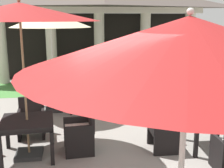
# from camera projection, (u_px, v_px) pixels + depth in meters

# --- Properties ---
(background_pavilion) EXTENTS (9.10, 3.18, 4.11)m
(background_pavilion) POSITION_uv_depth(u_px,v_px,m) (99.00, 4.00, 11.83)
(background_pavilion) COLOR beige
(background_pavilion) RESTS_ON ground
(lawn_strip) EXTENTS (10.90, 2.39, 0.01)m
(lawn_strip) POSITION_uv_depth(u_px,v_px,m) (103.00, 86.00, 11.27)
(lawn_strip) COLOR #47843D
(lawn_strip) RESTS_ON ground
(patio_table_near_foreground) EXTENTS (0.96, 0.96, 0.72)m
(patio_table_near_foreground) POSITION_uv_depth(u_px,v_px,m) (209.00, 118.00, 5.86)
(patio_table_near_foreground) COLOR black
(patio_table_near_foreground) RESTS_ON ground
(patio_chair_near_foreground_west) EXTENTS (0.58, 0.65, 0.85)m
(patio_chair_near_foreground_west) POSITION_uv_depth(u_px,v_px,m) (162.00, 131.00, 5.81)
(patio_chair_near_foreground_west) COLOR black
(patio_chair_near_foreground_west) RESTS_ON ground
(patio_umbrella_mid_left) EXTENTS (2.72, 2.72, 2.69)m
(patio_umbrella_mid_left) POSITION_uv_depth(u_px,v_px,m) (188.00, 46.00, 2.31)
(patio_umbrella_mid_left) COLOR #2D2D2D
(patio_umbrella_mid_left) RESTS_ON ground
(patio_table_mid_right) EXTENTS (1.02, 1.02, 0.74)m
(patio_table_mid_right) POSITION_uv_depth(u_px,v_px,m) (27.00, 124.00, 5.45)
(patio_table_mid_right) COLOR black
(patio_table_mid_right) RESTS_ON ground
(patio_umbrella_mid_right) EXTENTS (2.83, 2.83, 2.94)m
(patio_umbrella_mid_right) POSITION_uv_depth(u_px,v_px,m) (20.00, 13.00, 5.00)
(patio_umbrella_mid_right) COLOR #2D2D2D
(patio_umbrella_mid_right) RESTS_ON ground
(patio_chair_mid_right_east) EXTENTS (0.60, 0.64, 0.82)m
(patio_chair_mid_right_east) POSITION_uv_depth(u_px,v_px,m) (80.00, 132.00, 5.70)
(patio_chair_mid_right_east) COLOR black
(patio_chair_mid_right_east) RESTS_ON ground
(patio_chair_mid_right_north) EXTENTS (0.61, 0.58, 0.87)m
(patio_chair_mid_right_north) POSITION_uv_depth(u_px,v_px,m) (31.00, 119.00, 6.46)
(patio_chair_mid_right_north) COLOR black
(patio_chair_mid_right_north) RESTS_ON ground
(patio_table_far_back) EXTENTS (1.05, 1.05, 0.75)m
(patio_table_far_back) POSITION_uv_depth(u_px,v_px,m) (54.00, 88.00, 8.22)
(patio_table_far_back) COLOR black
(patio_table_far_back) RESTS_ON ground
(patio_umbrella_far_back) EXTENTS (2.20, 2.20, 2.85)m
(patio_umbrella_far_back) POSITION_uv_depth(u_px,v_px,m) (51.00, 20.00, 7.80)
(patio_umbrella_far_back) COLOR #2D2D2D
(patio_umbrella_far_back) RESTS_ON ground
(patio_chair_far_back_north) EXTENTS (0.60, 0.54, 0.94)m
(patio_chair_far_back_north) POSITION_uv_depth(u_px,v_px,m) (56.00, 88.00, 9.23)
(patio_chair_far_back_north) COLOR black
(patio_chair_far_back_north) RESTS_ON ground
(patio_chair_far_back_east) EXTENTS (0.51, 0.61, 0.90)m
(patio_chair_far_back_east) POSITION_uv_depth(u_px,v_px,m) (88.00, 95.00, 8.39)
(patio_chair_far_back_east) COLOR black
(patio_chair_far_back_east) RESTS_ON ground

